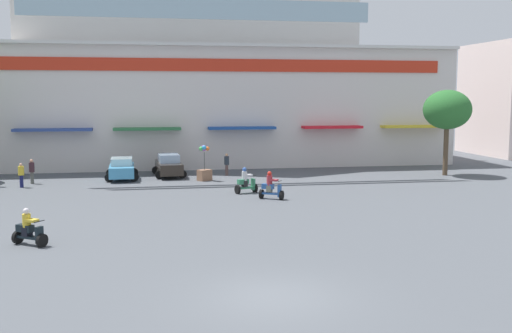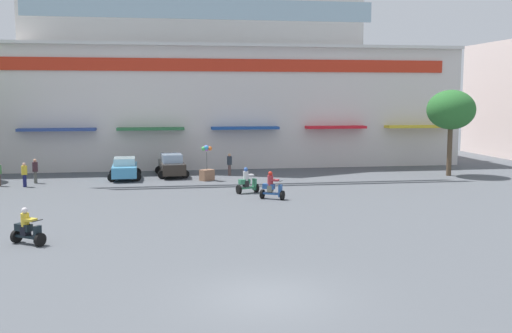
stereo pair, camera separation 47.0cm
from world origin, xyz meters
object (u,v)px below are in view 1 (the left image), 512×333
parked_car_0 (122,168)px  pedestrian_3 (227,163)px  parked_car_1 (169,165)px  balloon_vendor_cart (204,168)px  plaza_tree_1 (447,110)px  scooter_rider_0 (271,188)px  scooter_rider_4 (29,230)px  pedestrian_2 (21,174)px  pedestrian_1 (32,170)px  scooter_rider_5 (246,182)px

parked_car_0 → pedestrian_3: pedestrian_3 is taller
parked_car_0 → parked_car_1: 3.40m
parked_car_0 → parked_car_1: parked_car_1 is taller
balloon_vendor_cart → pedestrian_3: bearing=52.0°
plaza_tree_1 → pedestrian_3: bearing=170.6°
scooter_rider_0 → scooter_rider_4: (-11.33, -8.60, -0.05)m
pedestrian_2 → balloon_vendor_cart: bearing=5.5°
pedestrian_1 → pedestrian_2: 1.62m
plaza_tree_1 → pedestrian_2: 29.56m
parked_car_1 → parked_car_0: bearing=-163.2°
parked_car_0 → pedestrian_2: bearing=-156.1°
scooter_rider_0 → scooter_rider_5: bearing=115.2°
scooter_rider_0 → pedestrian_2: scooter_rider_0 is taller
parked_car_0 → pedestrian_3: 7.48m
pedestrian_2 → pedestrian_3: (13.53, 3.47, 0.04)m
parked_car_0 → pedestrian_2: pedestrian_2 is taller
pedestrian_3 → balloon_vendor_cart: bearing=-128.0°
scooter_rider_4 → pedestrian_2: bearing=102.5°
plaza_tree_1 → pedestrian_3: (-15.76, 2.61, -3.83)m
scooter_rider_4 → pedestrian_2: pedestrian_2 is taller
parked_car_0 → scooter_rider_0: scooter_rider_0 is taller
parked_car_1 → scooter_rider_0: bearing=-63.0°
scooter_rider_0 → pedestrian_2: 16.29m
scooter_rider_4 → balloon_vendor_cart: (8.28, 16.63, 0.26)m
parked_car_0 → plaza_tree_1: bearing=-4.5°
parked_car_0 → scooter_rider_5: 10.54m
parked_car_1 → scooter_rider_4: size_ratio=2.99×
pedestrian_1 → scooter_rider_4: bearing=-79.8°
scooter_rider_0 → pedestrian_1: (-14.41, 8.48, 0.27)m
scooter_rider_0 → scooter_rider_4: 14.22m
parked_car_1 → scooter_rider_5: bearing=-62.5°
parked_car_0 → scooter_rider_4: size_ratio=2.81×
scooter_rider_5 → balloon_vendor_cart: (-1.98, 5.74, 0.22)m
scooter_rider_0 → scooter_rider_4: bearing=-142.8°
scooter_rider_5 → scooter_rider_4: bearing=-133.3°
pedestrian_1 → plaza_tree_1: bearing=-1.4°
parked_car_0 → pedestrian_1: size_ratio=2.53×
plaza_tree_1 → parked_car_0: (-23.20, 1.84, -3.99)m
plaza_tree_1 → scooter_rider_5: plaza_tree_1 is taller
pedestrian_3 → balloon_vendor_cart: balloon_vendor_cart is taller
plaza_tree_1 → scooter_rider_5: (-15.61, -5.48, -4.11)m
scooter_rider_0 → pedestrian_3: pedestrian_3 is taller
pedestrian_1 → pedestrian_3: (13.18, 1.89, -0.01)m
pedestrian_1 → pedestrian_3: bearing=8.1°
scooter_rider_0 → pedestrian_1: bearing=149.5°
scooter_rider_4 → scooter_rider_5: (10.25, 10.89, 0.04)m
scooter_rider_4 → pedestrian_1: pedestrian_1 is taller
scooter_rider_4 → pedestrian_3: 21.50m
scooter_rider_5 → parked_car_0: bearing=136.0°
scooter_rider_4 → balloon_vendor_cart: bearing=63.6°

